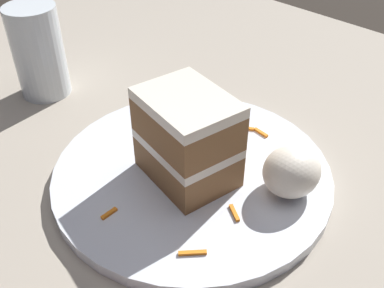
% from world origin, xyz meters
% --- Properties ---
extents(ground_plane, '(6.00, 6.00, 0.00)m').
position_xyz_m(ground_plane, '(0.00, 0.00, 0.00)').
color(ground_plane, black).
rests_on(ground_plane, ground).
extents(dining_table, '(1.10, 1.16, 0.02)m').
position_xyz_m(dining_table, '(0.00, 0.00, 0.01)').
color(dining_table, gray).
rests_on(dining_table, ground).
extents(plate, '(0.31, 0.31, 0.01)m').
position_xyz_m(plate, '(0.03, -0.04, 0.03)').
color(plate, silver).
rests_on(plate, dining_table).
extents(cake_slice, '(0.09, 0.11, 0.10)m').
position_xyz_m(cake_slice, '(0.02, -0.04, 0.08)').
color(cake_slice, brown).
rests_on(cake_slice, plate).
extents(cream_dollop, '(0.06, 0.06, 0.05)m').
position_xyz_m(cream_dollop, '(0.08, -0.14, 0.06)').
color(cream_dollop, silver).
rests_on(cream_dollop, plate).
extents(orange_garnish, '(0.06, 0.06, 0.00)m').
position_xyz_m(orange_garnish, '(0.10, 0.02, 0.04)').
color(orange_garnish, orange).
rests_on(orange_garnish, plate).
extents(carrot_shreds_scatter, '(0.23, 0.17, 0.00)m').
position_xyz_m(carrot_shreds_scatter, '(0.03, -0.06, 0.04)').
color(carrot_shreds_scatter, orange).
rests_on(carrot_shreds_scatter, plate).
extents(drinking_glass, '(0.07, 0.07, 0.13)m').
position_xyz_m(drinking_glass, '(0.02, 0.24, 0.08)').
color(drinking_glass, silver).
rests_on(drinking_glass, dining_table).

